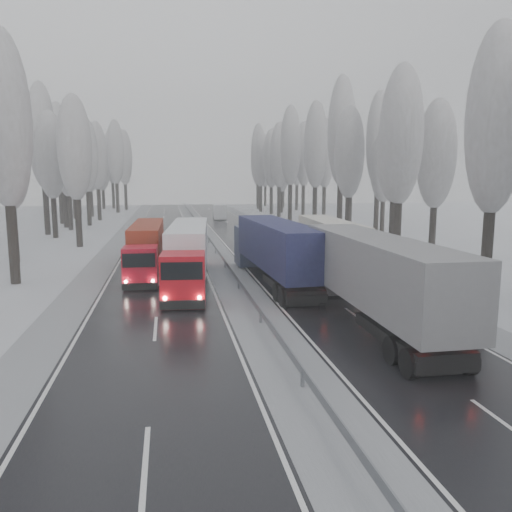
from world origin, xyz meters
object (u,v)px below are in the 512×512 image
object	(u,v)px
truck_blue_box	(273,247)
truck_red_white	(188,250)
box_truck_distant	(220,212)
truck_red_red	(147,244)
truck_cream_box	(327,240)
truck_grey_tarp	(368,272)

from	to	relation	value
truck_blue_box	truck_red_white	distance (m)	5.94
box_truck_distant	truck_red_red	bearing A→B (deg)	-99.02
truck_cream_box	truck_red_red	size ratio (longest dim) A/B	1.10
box_truck_distant	truck_red_white	distance (m)	55.71
truck_cream_box	truck_red_white	world-z (taller)	truck_red_white
truck_cream_box	truck_red_white	xyz separation A→B (m)	(-11.35, -3.84, 0.01)
truck_red_white	truck_blue_box	bearing A→B (deg)	-4.34
truck_grey_tarp	truck_blue_box	world-z (taller)	truck_grey_tarp
truck_blue_box	truck_red_red	world-z (taller)	truck_blue_box
truck_cream_box	box_truck_distant	world-z (taller)	truck_cream_box
truck_red_red	truck_red_white	bearing A→B (deg)	-58.89
truck_red_white	truck_red_red	bearing A→B (deg)	124.72
truck_red_white	box_truck_distant	bearing A→B (deg)	86.79
truck_grey_tarp	truck_red_red	size ratio (longest dim) A/B	1.23
truck_cream_box	box_truck_distant	distance (m)	51.42
truck_blue_box	truck_red_red	distance (m)	10.95
truck_grey_tarp	box_truck_distant	distance (m)	66.77
truck_cream_box	box_truck_distant	bearing A→B (deg)	96.81
truck_grey_tarp	truck_red_red	world-z (taller)	truck_grey_tarp
truck_grey_tarp	truck_red_white	distance (m)	14.37
box_truck_distant	truck_grey_tarp	bearing A→B (deg)	-86.12
truck_blue_box	box_truck_distant	xyz separation A→B (m)	(2.05, 56.09, -1.18)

